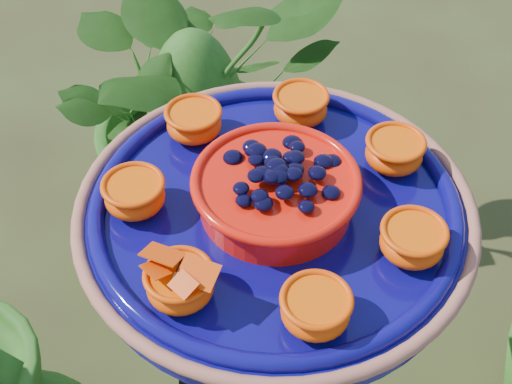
% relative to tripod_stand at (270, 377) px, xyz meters
% --- Properties ---
extents(tripod_stand, '(0.38, 0.40, 0.98)m').
position_rel_tripod_stand_xyz_m(tripod_stand, '(0.00, 0.00, 0.00)').
color(tripod_stand, black).
rests_on(tripod_stand, ground).
extents(feeder_dish, '(0.53, 0.53, 0.12)m').
position_rel_tripod_stand_xyz_m(feeder_dish, '(-0.00, -0.00, 0.43)').
color(feeder_dish, '#0B0862').
rests_on(feeder_dish, tripod_stand).
extents(shrub_back_left, '(1.00, 1.04, 0.90)m').
position_rel_tripod_stand_xyz_m(shrub_back_left, '(-0.66, 0.70, -0.15)').
color(shrub_back_left, '#274D14').
rests_on(shrub_back_left, ground).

